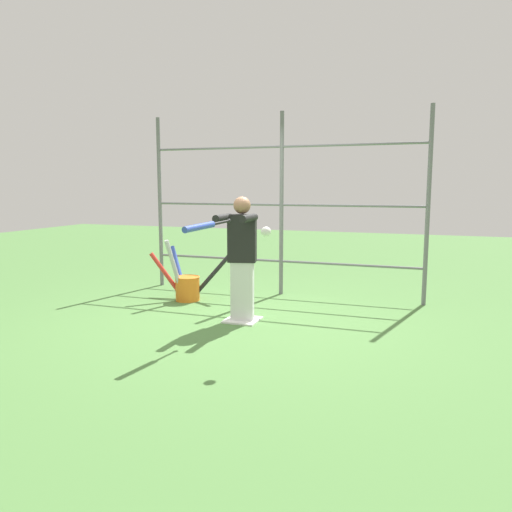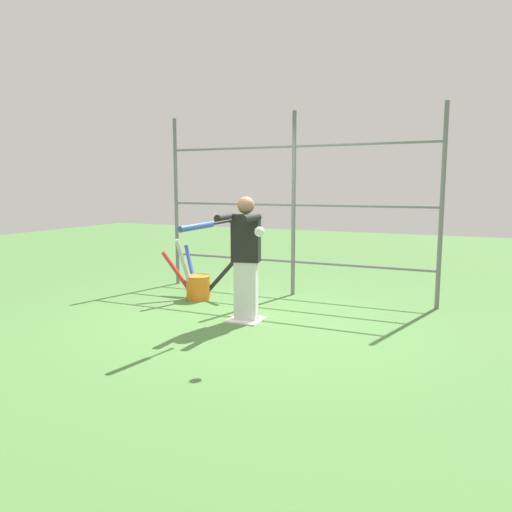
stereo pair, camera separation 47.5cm
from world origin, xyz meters
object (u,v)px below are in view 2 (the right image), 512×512
(softball_in_flight, at_px, (259,232))
(bat_bucket, at_px, (197,284))
(batter, at_px, (245,255))
(baseball_bat_swinging, at_px, (201,226))

(softball_in_flight, relative_size, bat_bucket, 0.09)
(batter, relative_size, softball_in_flight, 15.61)
(batter, bearing_deg, baseball_bat_swinging, 85.52)
(bat_bucket, bearing_deg, batter, 146.43)
(batter, relative_size, bat_bucket, 1.36)
(softball_in_flight, xyz_separation_m, bat_bucket, (1.79, -1.78, -0.97))
(bat_bucket, bearing_deg, baseball_bat_swinging, 123.09)
(baseball_bat_swinging, xyz_separation_m, softball_in_flight, (-0.72, 0.13, -0.02))
(batter, distance_m, baseball_bat_swinging, 0.98)
(batter, xyz_separation_m, softball_in_flight, (-0.65, 1.02, 0.38))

